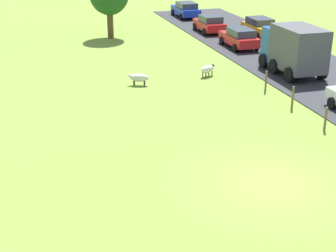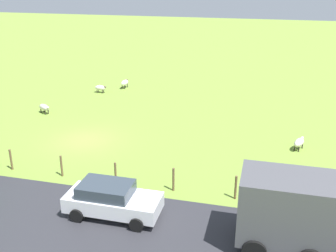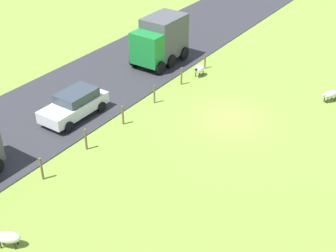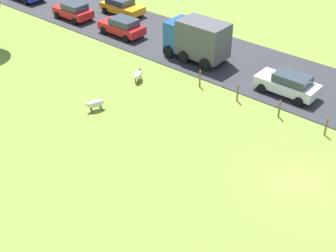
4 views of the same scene
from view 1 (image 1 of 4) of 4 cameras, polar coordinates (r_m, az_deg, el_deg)
ground_plane at (r=20.43m, az=11.56°, el=-6.34°), size 160.00×160.00×0.00m
sheep_1 at (r=33.60m, az=4.49°, el=6.42°), size 1.24×0.99×0.77m
sheep_5 at (r=31.70m, az=-3.29°, el=5.44°), size 1.32×0.90×0.74m
fence_post_3 at (r=25.84m, az=17.32°, el=0.76°), size 0.12×0.12×1.22m
fence_post_4 at (r=28.34m, az=13.87°, el=3.10°), size 0.12×0.12×1.30m
fence_post_5 at (r=30.99m, az=10.97°, el=4.95°), size 0.12×0.12×1.28m
truck_0 at (r=34.66m, az=14.04°, el=8.50°), size 2.65×4.97×3.22m
car_0 at (r=41.55m, az=8.05°, el=9.84°), size 2.06×4.21×1.57m
car_1 at (r=54.73m, az=2.02°, el=12.99°), size 2.16×4.40×1.58m
car_2 at (r=47.13m, az=4.71°, el=11.42°), size 2.10×3.86×1.56m
car_4 at (r=46.37m, az=10.40°, el=10.95°), size 2.20×4.34×1.53m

